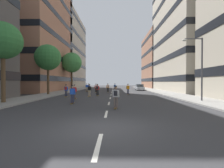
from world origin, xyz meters
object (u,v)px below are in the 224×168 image
at_px(skater_4, 108,87).
at_px(skater_5, 97,89).
at_px(street_tree_far, 3,41).
at_px(skater_2, 89,90).
at_px(skater_8, 72,93).
at_px(skater_1, 89,87).
at_px(street_tree_near, 48,58).
at_px(skater_0, 96,87).
at_px(skater_6, 87,87).
at_px(street_tree_mid, 72,63).
at_px(skater_3, 75,91).
at_px(skater_11, 116,95).
at_px(parked_car_near, 140,87).
at_px(skater_7, 128,88).
at_px(skater_10, 115,86).
at_px(skater_9, 66,90).
at_px(streetlamp_right, 198,62).

bearing_deg(skater_4, skater_5, -98.72).
relative_size(street_tree_far, skater_2, 4.27).
height_order(skater_5, skater_8, same).
bearing_deg(skater_1, street_tree_near, -120.94).
xyz_separation_m(skater_0, skater_6, (-2.60, 4.33, -0.03)).
height_order(street_tree_near, street_tree_mid, street_tree_mid).
bearing_deg(skater_3, street_tree_near, 133.49).
bearing_deg(skater_8, skater_4, 80.99).
relative_size(street_tree_far, skater_5, 4.27).
xyz_separation_m(skater_2, skater_8, (-0.42, -7.52, 0.00)).
distance_m(skater_5, skater_8, 8.90).
bearing_deg(street_tree_far, skater_11, -13.52).
height_order(parked_car_near, skater_7, skater_7).
distance_m(parked_car_near, skater_1, 13.23).
height_order(street_tree_far, skater_6, street_tree_far).
bearing_deg(skater_7, skater_8, -118.52).
relative_size(street_tree_near, skater_10, 4.42).
bearing_deg(skater_4, skater_7, -55.94).
bearing_deg(skater_2, skater_8, -93.18).
bearing_deg(skater_11, skater_0, 101.46).
bearing_deg(skater_6, skater_8, -83.70).
relative_size(street_tree_near, skater_11, 4.42).
xyz_separation_m(parked_car_near, street_tree_mid, (-16.84, -0.64, 6.16)).
bearing_deg(street_tree_mid, skater_9, -77.23).
bearing_deg(skater_0, skater_8, -91.49).
bearing_deg(skater_2, skater_3, -108.74).
height_order(skater_7, skater_10, same).
bearing_deg(skater_11, skater_6, 105.60).
height_order(skater_2, skater_8, same).
bearing_deg(skater_5, skater_1, 106.79).
xyz_separation_m(skater_0, skater_2, (0.01, -8.04, -0.03)).
bearing_deg(street_tree_far, skater_6, 77.61).
xyz_separation_m(streetlamp_right, skater_8, (-12.69, -1.69, -3.15)).
xyz_separation_m(street_tree_far, skater_2, (6.98, 7.53, -4.96)).
relative_size(skater_5, skater_7, 1.00).
height_order(street_tree_near, skater_6, street_tree_near).
relative_size(street_tree_near, skater_9, 4.42).
distance_m(street_tree_near, skater_5, 9.47).
distance_m(street_tree_far, skater_8, 8.23).
height_order(skater_10, skater_11, same).
xyz_separation_m(skater_1, skater_9, (-1.18, -11.79, 0.03)).
relative_size(street_tree_mid, skater_4, 5.17).
relative_size(skater_4, skater_6, 1.00).
bearing_deg(skater_10, street_tree_mid, 170.57).
bearing_deg(skater_8, street_tree_near, 123.24).
distance_m(parked_car_near, skater_3, 23.39).
height_order(street_tree_near, skater_5, street_tree_near).
xyz_separation_m(skater_10, skater_11, (-0.03, -24.69, 0.00)).
distance_m(skater_5, skater_10, 13.60).
height_order(parked_car_near, streetlamp_right, streetlamp_right).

